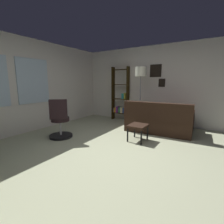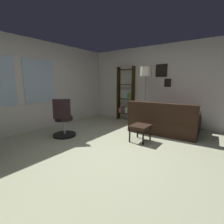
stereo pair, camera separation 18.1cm
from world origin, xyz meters
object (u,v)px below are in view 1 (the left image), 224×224
(office_chair, at_px, (60,123))
(floor_lamp, at_px, (141,76))
(bookshelf, at_px, (121,98))
(footstool, at_px, (138,127))
(couch, at_px, (164,120))

(office_chair, distance_m, floor_lamp, 2.76)
(office_chair, bearing_deg, floor_lamp, -27.23)
(office_chair, bearing_deg, bookshelf, -6.50)
(bookshelf, bearing_deg, floor_lamp, -107.69)
(footstool, distance_m, office_chair, 1.88)
(couch, bearing_deg, bookshelf, 73.96)
(office_chair, bearing_deg, couch, -44.54)
(office_chair, height_order, bookshelf, bookshelf)
(footstool, distance_m, floor_lamp, 1.91)
(footstool, bearing_deg, couch, -14.06)
(couch, relative_size, footstool, 4.05)
(bookshelf, height_order, floor_lamp, bookshelf)
(bookshelf, bearing_deg, couch, -106.04)
(office_chair, relative_size, bookshelf, 0.52)
(footstool, height_order, bookshelf, bookshelf)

